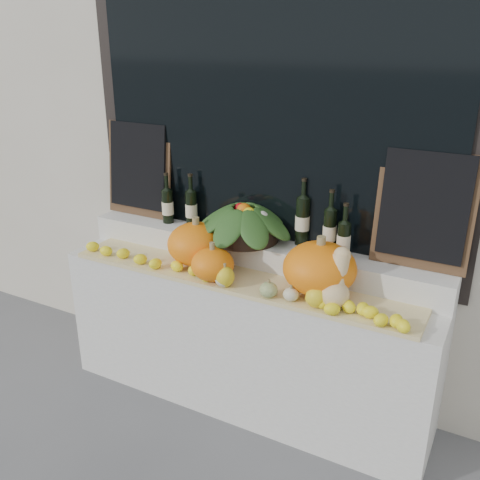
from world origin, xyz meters
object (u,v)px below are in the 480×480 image
(butternut_squash, at_px, (336,284))
(wine_bottle_tall, at_px, (302,220))
(pumpkin_right, at_px, (320,268))
(produce_bowl, at_px, (244,221))
(pumpkin_left, at_px, (196,244))

(butternut_squash, relative_size, wine_bottle_tall, 0.74)
(pumpkin_right, height_order, produce_bowl, produce_bowl)
(produce_bowl, xyz_separation_m, wine_bottle_tall, (0.34, 0.09, 0.04))
(wine_bottle_tall, bearing_deg, pumpkin_right, -52.60)
(pumpkin_right, bearing_deg, butternut_squash, -37.29)
(pumpkin_left, distance_m, wine_bottle_tall, 0.64)
(wine_bottle_tall, bearing_deg, pumpkin_left, -153.78)
(pumpkin_right, relative_size, produce_bowl, 0.61)
(pumpkin_right, bearing_deg, produce_bowl, 160.09)
(butternut_squash, height_order, produce_bowl, produce_bowl)
(pumpkin_right, xyz_separation_m, butternut_squash, (0.12, -0.10, -0.02))
(pumpkin_left, bearing_deg, pumpkin_right, -0.95)
(pumpkin_right, xyz_separation_m, produce_bowl, (-0.56, 0.20, 0.11))
(pumpkin_right, relative_size, wine_bottle_tall, 0.99)
(butternut_squash, bearing_deg, pumpkin_right, 142.71)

